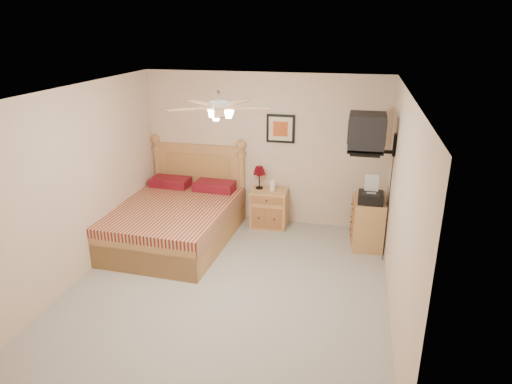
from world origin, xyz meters
TOP-DOWN VIEW (x-y plane):
  - floor at (0.00, 0.00)m, footprint 4.50×4.50m
  - ceiling at (0.00, 0.00)m, footprint 4.00×4.50m
  - wall_back at (0.00, 2.25)m, footprint 4.00×0.04m
  - wall_front at (0.00, -2.25)m, footprint 4.00×0.04m
  - wall_left at (-2.00, 0.00)m, footprint 0.04×4.50m
  - wall_right at (2.00, 0.00)m, footprint 0.04×4.50m
  - bed at (-1.20, 1.12)m, footprint 1.78×2.27m
  - nightstand at (0.14, 2.00)m, footprint 0.60×0.45m
  - table_lamp at (-0.04, 2.06)m, footprint 0.24×0.24m
  - lotion_bottle at (0.20, 1.98)m, footprint 0.10×0.11m
  - framed_picture at (0.27, 2.23)m, footprint 0.46×0.04m
  - dresser at (1.73, 1.62)m, footprint 0.49×0.67m
  - fax_machine at (1.74, 1.50)m, footprint 0.36×0.38m
  - magazine_lower at (1.67, 1.87)m, footprint 0.22×0.30m
  - magazine_upper at (1.66, 1.90)m, footprint 0.31×0.34m
  - wall_tv at (1.75, 1.34)m, footprint 0.56×0.46m
  - ceiling_fan at (0.00, -0.20)m, footprint 1.14×1.14m

SIDE VIEW (x-z plane):
  - floor at x=0.00m, z-range 0.00..0.00m
  - nightstand at x=0.14m, z-range 0.00..0.64m
  - dresser at x=1.73m, z-range 0.00..0.75m
  - bed at x=-1.20m, z-range 0.00..1.43m
  - lotion_bottle at x=0.20m, z-range 0.64..0.87m
  - magazine_lower at x=1.67m, z-range 0.75..0.78m
  - magazine_upper at x=1.66m, z-range 0.78..0.80m
  - table_lamp at x=-0.04m, z-range 0.64..1.02m
  - fax_machine at x=1.74m, z-range 0.75..1.14m
  - wall_back at x=0.00m, z-range 0.00..2.50m
  - wall_front at x=0.00m, z-range 0.00..2.50m
  - wall_left at x=-2.00m, z-range 0.00..2.50m
  - wall_right at x=2.00m, z-range 0.00..2.50m
  - framed_picture at x=0.27m, z-range 1.39..1.85m
  - wall_tv at x=1.75m, z-range 1.52..2.10m
  - ceiling_fan at x=0.00m, z-range 2.22..2.50m
  - ceiling at x=0.00m, z-range 2.48..2.52m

